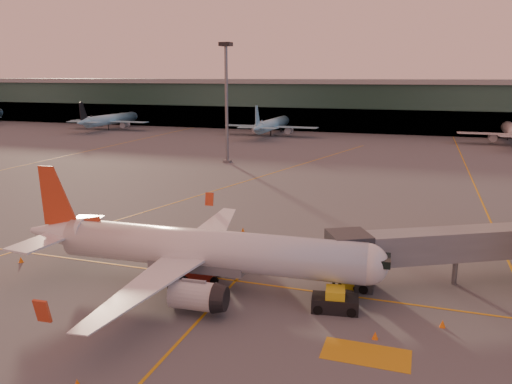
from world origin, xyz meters
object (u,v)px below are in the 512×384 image
(catering_truck, at_px, (197,258))
(gpu_cart, at_px, (350,282))
(pushback_tug, at_px, (335,302))
(main_airplane, at_px, (197,250))

(catering_truck, bearing_deg, gpu_cart, -2.13)
(catering_truck, distance_m, pushback_tug, 13.52)
(main_airplane, distance_m, gpu_cart, 14.10)
(pushback_tug, bearing_deg, catering_truck, 162.38)
(gpu_cart, height_order, pushback_tug, pushback_tug)
(catering_truck, bearing_deg, pushback_tug, -22.99)
(main_airplane, relative_size, catering_truck, 6.41)
(catering_truck, height_order, gpu_cart, catering_truck)
(catering_truck, xyz_separation_m, gpu_cart, (13.76, 2.82, -1.68))
(catering_truck, distance_m, gpu_cart, 14.14)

